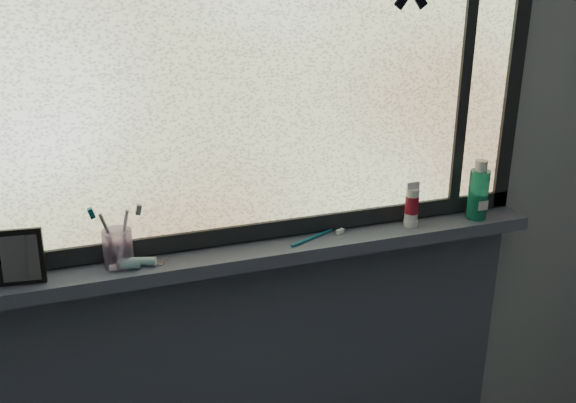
# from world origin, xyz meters

# --- Properties ---
(wall_back) EXTENTS (3.00, 0.01, 2.50)m
(wall_back) POSITION_xyz_m (0.00, 1.30, 1.25)
(wall_back) COLOR #9EA3A8
(wall_back) RESTS_ON ground
(windowsill) EXTENTS (1.62, 0.14, 0.04)m
(windowsill) POSITION_xyz_m (0.00, 1.23, 1.00)
(windowsill) COLOR #4B5064
(windowsill) RESTS_ON wall_back
(sill_apron) EXTENTS (1.62, 0.02, 0.98)m
(sill_apron) POSITION_xyz_m (0.00, 1.29, 0.49)
(sill_apron) COLOR #4B5064
(sill_apron) RESTS_ON floor
(window_pane) EXTENTS (1.50, 0.01, 1.00)m
(window_pane) POSITION_xyz_m (0.00, 1.28, 1.53)
(window_pane) COLOR silver
(window_pane) RESTS_ON wall_back
(frame_bottom) EXTENTS (1.60, 0.03, 0.05)m
(frame_bottom) POSITION_xyz_m (0.00, 1.28, 1.05)
(frame_bottom) COLOR black
(frame_bottom) RESTS_ON windowsill
(frame_right) EXTENTS (0.05, 0.03, 1.10)m
(frame_right) POSITION_xyz_m (0.78, 1.28, 1.53)
(frame_right) COLOR black
(frame_right) RESTS_ON wall_back
(frame_mullion) EXTENTS (0.03, 0.03, 1.00)m
(frame_mullion) POSITION_xyz_m (0.60, 1.28, 1.53)
(frame_mullion) COLOR black
(frame_mullion) RESTS_ON wall_back
(vanity_mirror) EXTENTS (0.12, 0.07, 0.14)m
(vanity_mirror) POSITION_xyz_m (-0.69, 1.22, 1.09)
(vanity_mirror) COLOR black
(vanity_mirror) RESTS_ON windowsill
(toothpaste_tube) EXTENTS (0.18, 0.07, 0.03)m
(toothpaste_tube) POSITION_xyz_m (-0.41, 1.21, 1.04)
(toothpaste_tube) COLOR white
(toothpaste_tube) RESTS_ON windowsill
(toothbrush_cup) EXTENTS (0.08, 0.08, 0.10)m
(toothbrush_cup) POSITION_xyz_m (-0.45, 1.24, 1.07)
(toothbrush_cup) COLOR #D2AAE1
(toothbrush_cup) RESTS_ON windowsill
(toothbrush_lying) EXTENTS (0.19, 0.11, 0.01)m
(toothbrush_lying) POSITION_xyz_m (0.10, 1.23, 1.03)
(toothbrush_lying) COLOR #0C5872
(toothbrush_lying) RESTS_ON windowsill
(mouthwash_bottle) EXTENTS (0.08, 0.08, 0.16)m
(mouthwash_bottle) POSITION_xyz_m (0.65, 1.21, 1.11)
(mouthwash_bottle) COLOR #1EA079
(mouthwash_bottle) RESTS_ON windowsill
(cream_tube) EXTENTS (0.05, 0.05, 0.10)m
(cream_tube) POSITION_xyz_m (0.42, 1.23, 1.09)
(cream_tube) COLOR silver
(cream_tube) RESTS_ON windowsill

